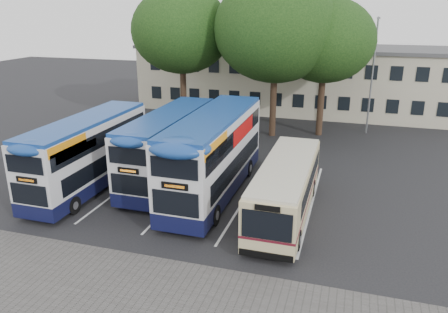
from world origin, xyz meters
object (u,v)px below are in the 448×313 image
at_px(tree_right, 325,41).
at_px(bus_single, 286,185).
at_px(tree_left, 182,31).
at_px(bus_dd_mid, 170,144).
at_px(tree_mid, 276,29).
at_px(bus_dd_right, 214,151).
at_px(lamp_post, 373,70).
at_px(bus_dd_left, 88,150).

bearing_deg(tree_right, bus_single, -90.96).
distance_m(tree_left, bus_dd_mid, 13.30).
xyz_separation_m(tree_mid, bus_single, (3.30, -13.66, -6.62)).
distance_m(tree_left, bus_single, 18.91).
bearing_deg(bus_dd_right, tree_right, 71.98).
relative_size(lamp_post, tree_right, 0.86).
height_order(tree_right, bus_single, tree_right).
relative_size(tree_mid, bus_dd_right, 1.13).
height_order(tree_mid, bus_single, tree_mid).
bearing_deg(bus_dd_mid, bus_dd_right, -20.00).
bearing_deg(bus_single, bus_dd_left, 178.90).
relative_size(lamp_post, tree_left, 0.80).
distance_m(tree_mid, tree_right, 3.87).
bearing_deg(tree_left, bus_dd_left, -90.48).
xyz_separation_m(tree_mid, bus_dd_left, (-7.78, -13.45, -5.95)).
xyz_separation_m(bus_dd_right, bus_single, (4.14, -1.47, -0.90)).
bearing_deg(tree_mid, tree_left, 177.33).
distance_m(bus_dd_left, bus_dd_mid, 4.52).
bearing_deg(bus_dd_left, lamp_post, 47.42).
bearing_deg(lamp_post, bus_dd_left, -132.58).
height_order(tree_left, bus_dd_mid, tree_left).
relative_size(lamp_post, bus_dd_right, 0.85).
distance_m(bus_dd_mid, bus_dd_right, 3.31).
bearing_deg(tree_right, bus_dd_mid, -121.20).
height_order(bus_dd_mid, bus_dd_right, bus_dd_right).
relative_size(bus_dd_left, bus_dd_right, 0.90).
bearing_deg(tree_left, bus_dd_mid, -71.94).
height_order(tree_left, bus_dd_right, tree_left).
xyz_separation_m(tree_right, bus_dd_mid, (-7.49, -12.36, -5.12)).
height_order(lamp_post, bus_dd_mid, lamp_post).
xyz_separation_m(lamp_post, tree_left, (-14.87, -2.50, 2.85)).
height_order(tree_left, tree_right, tree_left).
distance_m(lamp_post, tree_left, 15.34).
bearing_deg(lamp_post, tree_left, -170.46).
height_order(lamp_post, tree_left, tree_left).
distance_m(tree_left, bus_dd_right, 15.30).
relative_size(tree_left, bus_dd_mid, 1.17).
bearing_deg(tree_mid, lamp_post, 21.62).
xyz_separation_m(tree_left, bus_dd_mid, (3.72, -11.42, -5.71)).
height_order(lamp_post, bus_dd_right, lamp_post).
xyz_separation_m(tree_left, tree_right, (11.21, 0.94, -0.59)).
bearing_deg(bus_dd_left, bus_dd_mid, 31.89).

